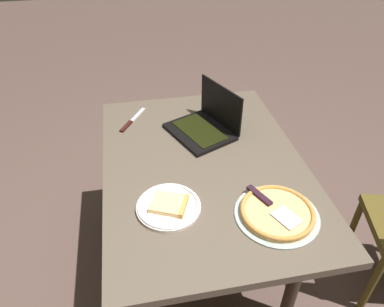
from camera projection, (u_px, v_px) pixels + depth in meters
The scene contains 6 objects.
ground_plane at pixel (201, 269), 2.03m from camera, with size 12.00×12.00×0.00m, color brown.
dining_table at pixel (204, 181), 1.62m from camera, with size 1.20×0.86×0.77m.
laptop at pixel (206, 124), 1.73m from camera, with size 0.37×0.35×0.22m.
pizza_plate at pixel (169, 206), 1.34m from camera, with size 0.24×0.24×0.04m.
pizza_tray at pixel (277, 212), 1.31m from camera, with size 0.31×0.31×0.03m.
table_knife at pixel (131, 122), 1.81m from camera, with size 0.21×0.14×0.01m.
Camera 1 is at (-1.18, 0.28, 1.76)m, focal length 33.66 mm.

